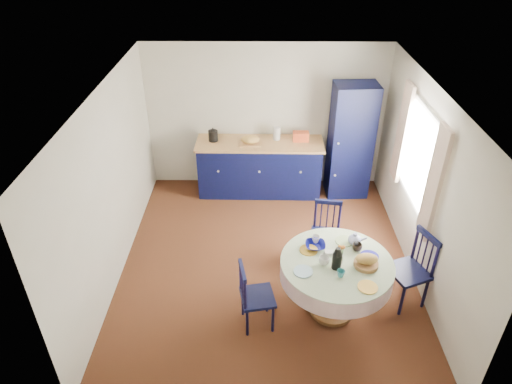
% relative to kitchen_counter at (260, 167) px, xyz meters
% --- Properties ---
extents(floor, '(4.50, 4.50, 0.00)m').
position_rel_kitchen_counter_xyz_m(floor, '(0.10, -1.90, -0.49)').
color(floor, black).
rests_on(floor, ground).
extents(ceiling, '(4.50, 4.50, 0.00)m').
position_rel_kitchen_counter_xyz_m(ceiling, '(0.10, -1.90, 2.01)').
color(ceiling, white).
rests_on(ceiling, wall_back).
extents(wall_back, '(4.00, 0.02, 2.50)m').
position_rel_kitchen_counter_xyz_m(wall_back, '(0.10, 0.35, 0.76)').
color(wall_back, beige).
rests_on(wall_back, floor).
extents(wall_left, '(0.02, 4.50, 2.50)m').
position_rel_kitchen_counter_xyz_m(wall_left, '(-1.90, -1.90, 0.76)').
color(wall_left, beige).
rests_on(wall_left, floor).
extents(wall_right, '(0.02, 4.50, 2.50)m').
position_rel_kitchen_counter_xyz_m(wall_right, '(2.10, -1.90, 0.76)').
color(wall_right, beige).
rests_on(wall_right, floor).
extents(window, '(0.10, 1.74, 1.45)m').
position_rel_kitchen_counter_xyz_m(window, '(2.05, -1.60, 1.04)').
color(window, white).
rests_on(window, wall_right).
extents(kitchen_counter, '(2.13, 0.69, 1.19)m').
position_rel_kitchen_counter_xyz_m(kitchen_counter, '(0.00, 0.00, 0.00)').
color(kitchen_counter, black).
rests_on(kitchen_counter, floor).
extents(pantry_cabinet, '(0.71, 0.53, 1.96)m').
position_rel_kitchen_counter_xyz_m(pantry_cabinet, '(1.50, -0.03, 0.49)').
color(pantry_cabinet, black).
rests_on(pantry_cabinet, floor).
extents(dining_table, '(1.32, 1.32, 1.08)m').
position_rel_kitchen_counter_xyz_m(dining_table, '(0.91, -2.80, 0.19)').
color(dining_table, brown).
rests_on(dining_table, floor).
extents(chair_left, '(0.45, 0.46, 0.89)m').
position_rel_kitchen_counter_xyz_m(chair_left, '(-0.06, -3.01, -0.03)').
color(chair_left, black).
rests_on(chair_left, floor).
extents(chair_far, '(0.46, 0.45, 0.91)m').
position_rel_kitchen_counter_xyz_m(chair_far, '(0.92, -1.82, -0.02)').
color(chair_far, black).
rests_on(chair_far, floor).
extents(chair_right, '(0.57, 0.58, 1.01)m').
position_rel_kitchen_counter_xyz_m(chair_right, '(1.87, -2.60, 0.03)').
color(chair_right, black).
rests_on(chair_right, floor).
extents(mug_a, '(0.13, 0.13, 0.10)m').
position_rel_kitchen_counter_xyz_m(mug_a, '(0.74, -2.84, 0.36)').
color(mug_a, silver).
rests_on(mug_a, dining_table).
extents(mug_b, '(0.09, 0.09, 0.09)m').
position_rel_kitchen_counter_xyz_m(mug_b, '(0.90, -3.05, 0.35)').
color(mug_b, '#2C7477').
rests_on(mug_b, dining_table).
extents(mug_c, '(0.12, 0.12, 0.09)m').
position_rel_kitchen_counter_xyz_m(mug_c, '(1.17, -2.59, 0.36)').
color(mug_c, black).
rests_on(mug_c, dining_table).
extents(mug_d, '(0.10, 0.10, 0.09)m').
position_rel_kitchen_counter_xyz_m(mug_d, '(0.69, -2.44, 0.36)').
color(mug_d, silver).
rests_on(mug_d, dining_table).
extents(cobalt_bowl, '(0.24, 0.24, 0.06)m').
position_rel_kitchen_counter_xyz_m(cobalt_bowl, '(0.67, -2.54, 0.34)').
color(cobalt_bowl, navy).
rests_on(cobalt_bowl, dining_table).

